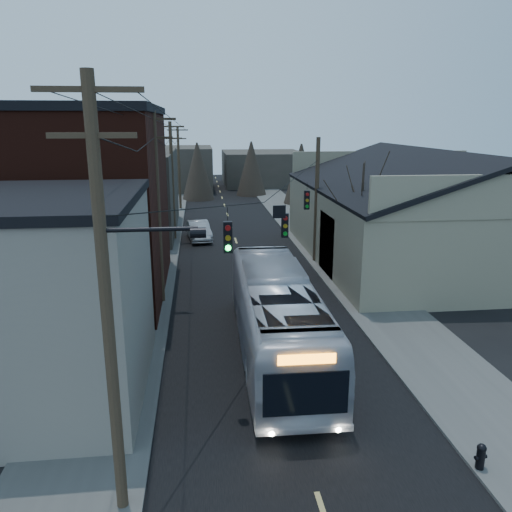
{
  "coord_description": "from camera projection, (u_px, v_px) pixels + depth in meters",
  "views": [
    {
      "loc": [
        -2.84,
        -7.83,
        9.47
      ],
      "look_at": [
        -0.14,
        15.99,
        3.0
      ],
      "focal_mm": 35.0,
      "sensor_mm": 36.0,
      "label": 1
    }
  ],
  "objects": [
    {
      "name": "parked_car",
      "position": [
        199.0,
        231.0,
        41.13
      ],
      "size": [
        2.24,
        4.86,
        1.54
      ],
      "primitive_type": "imported",
      "rotation": [
        0.0,
        0.0,
        0.13
      ],
      "color": "#A6A8AD",
      "rests_on": "ground"
    },
    {
      "name": "building_brick",
      "position": [
        68.0,
        207.0,
        27.08
      ],
      "size": [
        10.0,
        12.0,
        10.0
      ],
      "primitive_type": "cube",
      "color": "#33120B",
      "rests_on": "ground"
    },
    {
      "name": "fire_hydrant",
      "position": [
        481.0,
        455.0,
        13.82
      ],
      "size": [
        0.37,
        0.26,
        0.77
      ],
      "rotation": [
        0.0,
        0.0,
        0.15
      ],
      "color": "black",
      "rests_on": "sidewalk_right"
    },
    {
      "name": "bus",
      "position": [
        277.0,
        316.0,
        20.49
      ],
      "size": [
        3.13,
        12.58,
        3.49
      ],
      "primitive_type": "imported",
      "rotation": [
        0.0,
        0.0,
        3.13
      ],
      "color": "#B4B7C1",
      "rests_on": "ground"
    },
    {
      "name": "building_far_left",
      "position": [
        177.0,
        168.0,
        71.21
      ],
      "size": [
        10.0,
        12.0,
        6.0
      ],
      "primitive_type": "cube",
      "color": "#36322B",
      "rests_on": "ground"
    },
    {
      "name": "utility_lines",
      "position": [
        195.0,
        195.0,
        31.82
      ],
      "size": [
        11.24,
        45.28,
        10.5
      ],
      "color": "#382B1E",
      "rests_on": "ground"
    },
    {
      "name": "building_clapboard",
      "position": [
        22.0,
        302.0,
        17.03
      ],
      "size": [
        8.0,
        8.0,
        7.0
      ],
      "primitive_type": "cube",
      "color": "gray",
      "rests_on": "ground"
    },
    {
      "name": "sidewalk_left",
      "position": [
        153.0,
        248.0,
        38.35
      ],
      "size": [
        4.0,
        110.0,
        0.12
      ],
      "primitive_type": "cube",
      "color": "#474744",
      "rests_on": "ground"
    },
    {
      "name": "sidewalk_right",
      "position": [
        319.0,
        244.0,
        39.76
      ],
      "size": [
        4.0,
        110.0,
        0.12
      ],
      "primitive_type": "cube",
      "color": "#474744",
      "rests_on": "ground"
    },
    {
      "name": "road_surface",
      "position": [
        238.0,
        246.0,
        39.07
      ],
      "size": [
        9.0,
        110.0,
        0.02
      ],
      "primitive_type": "cube",
      "color": "black",
      "rests_on": "ground"
    },
    {
      "name": "building_far_right",
      "position": [
        262.0,
        168.0,
        77.55
      ],
      "size": [
        12.0,
        14.0,
        5.0
      ],
      "primitive_type": "cube",
      "color": "#36322B",
      "rests_on": "ground"
    },
    {
      "name": "building_left_far",
      "position": [
        122.0,
        193.0,
        42.88
      ],
      "size": [
        9.0,
        14.0,
        7.0
      ],
      "primitive_type": "cube",
      "color": "#36322B",
      "rests_on": "ground"
    },
    {
      "name": "bare_tree",
      "position": [
        361.0,
        225.0,
        29.24
      ],
      "size": [
        0.4,
        0.4,
        7.2
      ],
      "primitive_type": "cone",
      "color": "black",
      "rests_on": "ground"
    },
    {
      "name": "warehouse",
      "position": [
        427.0,
        221.0,
        34.98
      ],
      "size": [
        16.16,
        20.6,
        7.73
      ],
      "color": "gray",
      "rests_on": "ground"
    }
  ]
}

